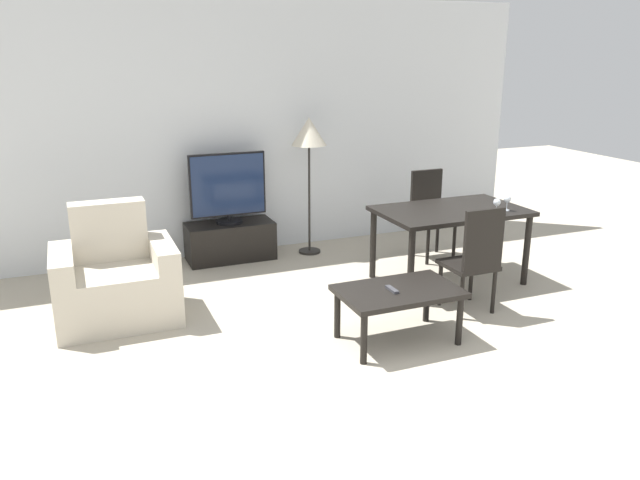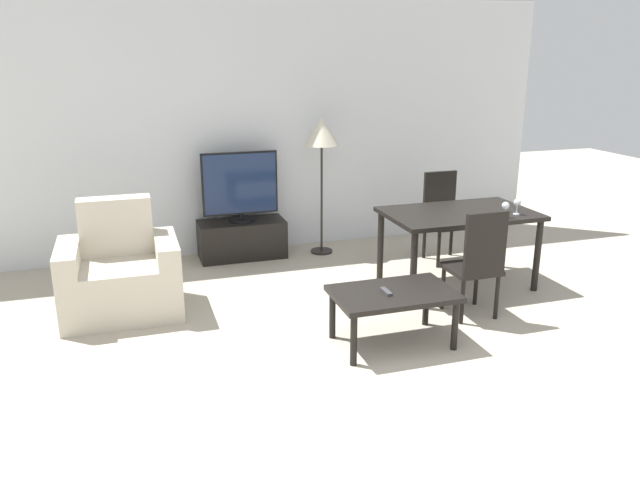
% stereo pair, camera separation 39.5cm
% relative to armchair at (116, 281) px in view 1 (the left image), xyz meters
% --- Properties ---
extents(ground_plane, '(18.00, 18.00, 0.00)m').
position_rel_armchair_xyz_m(ground_plane, '(1.37, -2.48, -0.33)').
color(ground_plane, '#B2A893').
extents(wall_back, '(6.98, 0.06, 2.70)m').
position_rel_armchair_xyz_m(wall_back, '(1.37, 1.44, 1.02)').
color(wall_back, silver).
rests_on(wall_back, ground_plane).
extents(armchair, '(0.97, 0.75, 0.95)m').
position_rel_armchair_xyz_m(armchair, '(0.00, 0.00, 0.00)').
color(armchair, beige).
rests_on(armchair, ground_plane).
extents(tv_stand, '(0.92, 0.42, 0.40)m').
position_rel_armchair_xyz_m(tv_stand, '(1.26, 1.16, -0.13)').
color(tv_stand, black).
rests_on(tv_stand, ground_plane).
extents(tv, '(0.80, 0.28, 0.74)m').
position_rel_armchair_xyz_m(tv, '(1.26, 1.16, 0.45)').
color(tv, black).
rests_on(tv, tv_stand).
extents(coffee_table, '(0.91, 0.58, 0.43)m').
position_rel_armchair_xyz_m(coffee_table, '(1.95, -1.26, 0.05)').
color(coffee_table, black).
rests_on(coffee_table, ground_plane).
extents(dining_table, '(1.38, 0.85, 0.72)m').
position_rel_armchair_xyz_m(dining_table, '(3.04, -0.29, 0.31)').
color(dining_table, black).
rests_on(dining_table, ground_plane).
extents(dining_chair_near, '(0.40, 0.40, 0.93)m').
position_rel_armchair_xyz_m(dining_chair_near, '(2.80, -1.02, 0.18)').
color(dining_chair_near, black).
rests_on(dining_chair_near, ground_plane).
extents(dining_chair_far, '(0.40, 0.40, 0.93)m').
position_rel_armchair_xyz_m(dining_chair_far, '(3.29, 0.45, 0.18)').
color(dining_chair_far, black).
rests_on(dining_chair_far, ground_plane).
extents(floor_lamp, '(0.37, 0.37, 1.49)m').
position_rel_armchair_xyz_m(floor_lamp, '(2.13, 1.05, 0.96)').
color(floor_lamp, black).
rests_on(floor_lamp, ground_plane).
extents(remote_primary, '(0.04, 0.15, 0.02)m').
position_rel_armchair_xyz_m(remote_primary, '(1.89, -1.27, 0.11)').
color(remote_primary, '#38383D').
rests_on(remote_primary, coffee_table).
extents(wine_glass_left, '(0.07, 0.07, 0.15)m').
position_rel_armchair_xyz_m(wine_glass_left, '(3.48, -0.54, 0.50)').
color(wine_glass_left, silver).
rests_on(wine_glass_left, dining_table).
extents(wine_glass_center, '(0.07, 0.07, 0.15)m').
position_rel_armchair_xyz_m(wine_glass_center, '(3.31, -0.61, 0.50)').
color(wine_glass_center, silver).
rests_on(wine_glass_center, dining_table).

